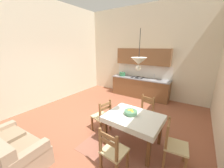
{
  "coord_description": "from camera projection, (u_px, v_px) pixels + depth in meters",
  "views": [
    {
      "loc": [
        2.19,
        -2.87,
        2.28
      ],
      "look_at": [
        0.01,
        0.46,
        1.15
      ],
      "focal_mm": 21.23,
      "sensor_mm": 36.0,
      "label": 1
    }
  ],
  "objects": [
    {
      "name": "ground_plane",
      "position": [
        104.0,
        125.0,
        4.1
      ],
      "size": [
        6.2,
        6.69,
        0.1
      ],
      "primitive_type": "cube",
      "color": "#99563D"
    },
    {
      "name": "wall_back",
      "position": [
        144.0,
        53.0,
        6.04
      ],
      "size": [
        6.2,
        0.12,
        4.01
      ],
      "primitive_type": "cube",
      "color": "beige",
      "rests_on": "ground_plane"
    },
    {
      "name": "wall_left",
      "position": [
        43.0,
        54.0,
        5.05
      ],
      "size": [
        0.12,
        6.69,
        4.01
      ],
      "primitive_type": "cube",
      "color": "beige",
      "rests_on": "ground_plane"
    },
    {
      "name": "area_rug",
      "position": [
        131.0,
        146.0,
        3.14
      ],
      "size": [
        2.1,
        1.6,
        0.01
      ],
      "primitive_type": "cube",
      "color": "#955A47",
      "rests_on": "ground_plane"
    },
    {
      "name": "kitchen_cabinetry",
      "position": [
        140.0,
        79.0,
        6.06
      ],
      "size": [
        2.63,
        0.63,
        2.2
      ],
      "color": "brown",
      "rests_on": "ground_plane"
    },
    {
      "name": "dining_table",
      "position": [
        133.0,
        121.0,
        3.05
      ],
      "size": [
        1.28,
        1.0,
        0.75
      ],
      "color": "brown",
      "rests_on": "ground_plane"
    },
    {
      "name": "dining_chair_tv_side",
      "position": [
        102.0,
        116.0,
        3.61
      ],
      "size": [
        0.49,
        0.49,
        0.93
      ],
      "color": "#D1BC89",
      "rests_on": "ground_plane"
    },
    {
      "name": "dining_chair_window_side",
      "position": [
        174.0,
        145.0,
        2.56
      ],
      "size": [
        0.46,
        0.46,
        0.93
      ],
      "color": "#D1BC89",
      "rests_on": "ground_plane"
    },
    {
      "name": "dining_chair_kitchen_side",
      "position": [
        145.0,
        113.0,
        3.8
      ],
      "size": [
        0.5,
        0.5,
        0.93
      ],
      "color": "#D1BC89",
      "rests_on": "ground_plane"
    },
    {
      "name": "dining_chair_camera_side",
      "position": [
        113.0,
        151.0,
        2.41
      ],
      "size": [
        0.45,
        0.45,
        0.93
      ],
      "color": "#D1BC89",
      "rests_on": "ground_plane"
    },
    {
      "name": "small_couch",
      "position": [
        11.0,
        151.0,
        2.6
      ],
      "size": [
        1.45,
        0.85,
        0.78
      ],
      "color": "tan",
      "rests_on": "ground_plane"
    },
    {
      "name": "fruit_bowl",
      "position": [
        131.0,
        112.0,
        3.07
      ],
      "size": [
        0.3,
        0.3,
        0.12
      ],
      "color": "#4C7F5B",
      "rests_on": "dining_table"
    },
    {
      "name": "pendant_lamp",
      "position": [
        139.0,
        61.0,
        2.64
      ],
      "size": [
        0.32,
        0.32,
        0.8
      ],
      "color": "black"
    }
  ]
}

